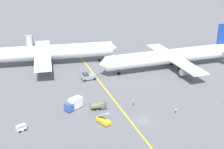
{
  "coord_description": "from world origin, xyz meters",
  "views": [
    {
      "loc": [
        -30.77,
        -74.31,
        46.5
      ],
      "look_at": [
        -1.32,
        27.17,
        4.0
      ],
      "focal_mm": 51.02,
      "sensor_mm": 36.0,
      "label": 1
    }
  ],
  "objects": [
    {
      "name": "gse_fuel_bowser_stubby",
      "position": [
        -10.48,
        10.26,
        1.33
      ],
      "size": [
        4.94,
        2.09,
        2.4
      ],
      "color": "#666B4C",
      "rests_on": "ground"
    },
    {
      "name": "ground_plane",
      "position": [
        0.0,
        0.0,
        0.0
      ],
      "size": [
        600.0,
        600.0,
        0.0
      ],
      "primitive_type": "plane",
      "color": "slate"
    },
    {
      "name": "gse_stair_truck_yellow",
      "position": [
        -11.24,
        1.63,
        1.03
      ],
      "size": [
        3.71,
        4.92,
        4.06
      ],
      "color": "gold",
      "rests_on": "ground"
    },
    {
      "name": "airliner_at_gate_left",
      "position": [
        -21.19,
        54.31,
        5.76
      ],
      "size": [
        58.66,
        40.85,
        16.6
      ],
      "color": "white",
      "rests_on": "ground"
    },
    {
      "name": "gse_baggage_cart_trailing",
      "position": [
        -33.67,
        4.2,
        0.86
      ],
      "size": [
        3.13,
        2.51,
        1.71
      ],
      "color": "silver",
      "rests_on": "ground"
    },
    {
      "name": "airliner_being_pushed",
      "position": [
        25.45,
        36.32,
        5.27
      ],
      "size": [
        58.68,
        40.07,
        16.97
      ],
      "color": "white",
      "rests_on": "ground"
    },
    {
      "name": "ground_crew_ramp_agent_by_cones",
      "position": [
        0.79,
        10.0,
        0.87
      ],
      "size": [
        0.36,
        0.5,
        1.66
      ],
      "color": "#2D3351",
      "rests_on": "ground"
    },
    {
      "name": "taxiway_stripe",
      "position": [
        -3.91,
        10.0,
        0.0
      ],
      "size": [
        6.33,
        119.88,
        0.01
      ],
      "primitive_type": "cube",
      "rotation": [
        0.0,
        0.0,
        0.05
      ],
      "color": "yellow",
      "rests_on": "ground"
    },
    {
      "name": "jet_bridge",
      "position": [
        -27.86,
        76.81,
        3.99
      ],
      "size": [
        3.93,
        19.6,
        5.77
      ],
      "color": "#B7B7BC",
      "rests_on": "ground"
    },
    {
      "name": "gse_catering_truck_tall",
      "position": [
        -17.76,
        12.65,
        1.76
      ],
      "size": [
        6.2,
        5.2,
        3.5
      ],
      "color": "#2D5199",
      "rests_on": "ground"
    },
    {
      "name": "pushback_tug",
      "position": [
        -8.63,
        34.31,
        1.29
      ],
      "size": [
        8.7,
        3.83,
        3.02
      ],
      "color": "gray",
      "rests_on": "ground"
    },
    {
      "name": "ground_crew_wing_walker_right",
      "position": [
        11.26,
        1.53,
        0.8
      ],
      "size": [
        0.47,
        0.36,
        1.55
      ],
      "color": "#2D3351",
      "rests_on": "ground"
    }
  ]
}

